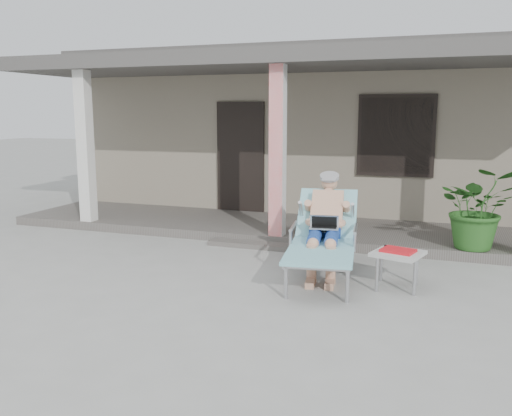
% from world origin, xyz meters
% --- Properties ---
extents(ground, '(60.00, 60.00, 0.00)m').
position_xyz_m(ground, '(0.00, 0.00, 0.00)').
color(ground, '#9E9E99').
rests_on(ground, ground).
extents(house, '(10.40, 5.40, 3.30)m').
position_xyz_m(house, '(0.00, 6.50, 1.67)').
color(house, gray).
rests_on(house, ground).
extents(porch_deck, '(10.00, 2.00, 0.15)m').
position_xyz_m(porch_deck, '(0.00, 3.00, 0.07)').
color(porch_deck, '#605B56').
rests_on(porch_deck, ground).
extents(porch_overhang, '(10.00, 2.30, 2.85)m').
position_xyz_m(porch_overhang, '(0.00, 2.95, 2.79)').
color(porch_overhang, silver).
rests_on(porch_overhang, porch_deck).
extents(porch_step, '(2.00, 0.30, 0.07)m').
position_xyz_m(porch_step, '(0.00, 1.85, 0.04)').
color(porch_step, '#605B56').
rests_on(porch_step, ground).
extents(lounger, '(1.03, 2.12, 1.34)m').
position_xyz_m(lounger, '(1.03, 0.81, 0.83)').
color(lounger, '#B7B7BC').
rests_on(lounger, ground).
extents(side_table, '(0.65, 0.65, 0.47)m').
position_xyz_m(side_table, '(1.97, 0.55, 0.40)').
color(side_table, '#B6B7B2').
rests_on(side_table, ground).
extents(potted_palm, '(1.14, 1.02, 1.17)m').
position_xyz_m(potted_palm, '(2.91, 2.25, 0.73)').
color(potted_palm, '#26591E').
rests_on(potted_palm, porch_deck).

